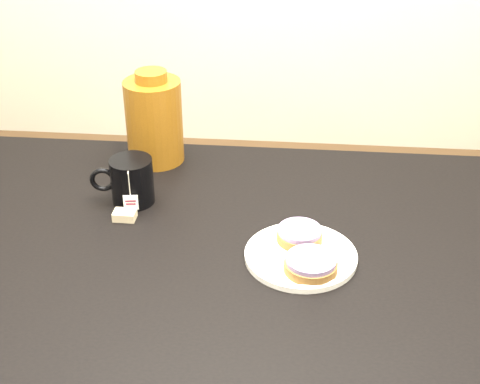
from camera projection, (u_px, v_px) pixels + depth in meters
The scene contains 7 objects.
table at pixel (234, 289), 1.30m from camera, with size 1.40×0.90×0.75m.
plate at pixel (301, 255), 1.24m from camera, with size 0.21×0.21×0.02m.
bagel_back at pixel (300, 235), 1.27m from camera, with size 0.09×0.09×0.03m.
bagel_front at pixel (311, 264), 1.19m from camera, with size 0.13×0.13×0.03m.
mug at pixel (131, 181), 1.39m from camera, with size 0.14×0.10×0.10m.
teabag_pouch at pixel (125, 215), 1.36m from camera, with size 0.04×0.03×0.02m, color #C6B793.
bagel_package at pixel (154, 120), 1.53m from camera, with size 0.16×0.16×0.22m.
Camera 1 is at (0.11, -1.01, 1.49)m, focal length 50.00 mm.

